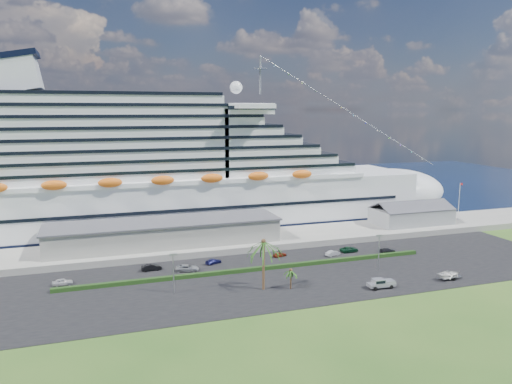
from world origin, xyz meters
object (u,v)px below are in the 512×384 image
object	(u,v)px
boat_trailer	(450,274)
cruise_ship	(163,177)
parked_car_3	(213,261)
pickup_truck	(381,283)

from	to	relation	value
boat_trailer	cruise_ship	bearing A→B (deg)	127.93
cruise_ship	boat_trailer	size ratio (longest dim) A/B	29.59
cruise_ship	parked_car_3	bearing A→B (deg)	-81.58
parked_car_3	cruise_ship	bearing A→B (deg)	-15.91
parked_car_3	boat_trailer	bearing A→B (deg)	-145.10
cruise_ship	boat_trailer	world-z (taller)	cruise_ship
cruise_ship	parked_car_3	world-z (taller)	cruise_ship
cruise_ship	boat_trailer	distance (m)	86.78
cruise_ship	pickup_truck	distance (m)	77.35
cruise_ship	parked_car_3	xyz separation A→B (m)	(5.86, -39.60, -15.96)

